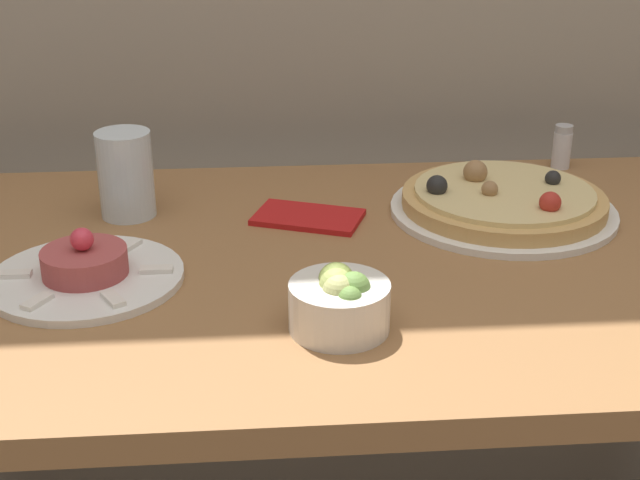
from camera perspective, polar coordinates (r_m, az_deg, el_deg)
dining_table at (r=1.20m, az=2.42°, el=-5.63°), size 1.42×0.72×0.77m
pizza_plate at (r=1.30m, az=11.62°, el=2.41°), size 0.32×0.32×0.07m
tartare_plate at (r=1.11m, az=-14.77°, el=-1.93°), size 0.24×0.24×0.07m
small_bowl at (r=0.97m, az=1.28°, el=-3.96°), size 0.11×0.11×0.07m
drinking_glass at (r=1.29m, az=-12.33°, el=4.13°), size 0.08×0.08×0.12m
napkin at (r=1.26m, az=-0.77°, el=1.47°), size 0.17×0.14×0.01m
salt_shaker at (r=1.51m, az=15.23°, el=5.78°), size 0.03×0.03×0.07m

